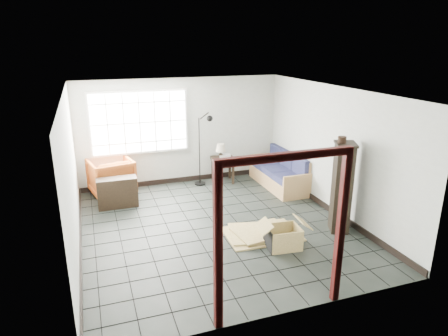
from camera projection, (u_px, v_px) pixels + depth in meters
name	position (u px, v px, depth m)	size (l,w,h in m)	color
ground	(216.00, 226.00, 7.73)	(5.50, 5.50, 0.00)	black
room_shell	(215.00, 142.00, 7.25)	(5.02, 5.52, 2.61)	silver
window_panel	(139.00, 122.00, 9.36)	(2.32, 0.08, 1.52)	silver
doorway_trim	(284.00, 217.00, 4.88)	(1.80, 0.08, 2.20)	#3B0E0D
futon_sofa	(281.00, 174.00, 9.80)	(0.74, 1.94, 0.86)	#996345
armchair	(111.00, 175.00, 9.20)	(0.92, 0.86, 0.95)	#9A3416
side_table	(223.00, 162.00, 10.04)	(0.65, 0.65, 0.62)	black
table_lamp	(221.00, 148.00, 9.88)	(0.28, 0.28, 0.38)	black
projector	(225.00, 156.00, 10.00)	(0.33, 0.29, 0.10)	silver
floor_lamp	(205.00, 147.00, 9.76)	(0.56, 0.36, 1.79)	black
console_shelf	(117.00, 192.00, 8.56)	(0.84, 0.33, 0.65)	black
tall_shelf	(342.00, 187.00, 7.33)	(0.52, 0.57, 1.71)	black
pot	(342.00, 140.00, 7.07)	(0.17, 0.17, 0.11)	black
open_box	(283.00, 237.00, 6.91)	(0.95, 0.53, 0.52)	olive
cardboard_pile	(263.00, 232.00, 7.39)	(1.38, 1.11, 0.20)	olive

